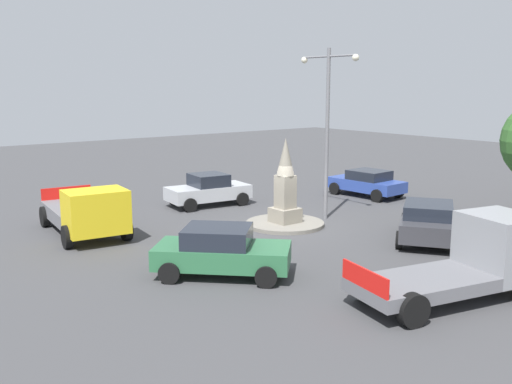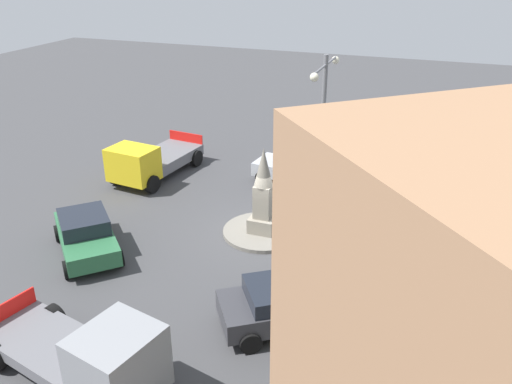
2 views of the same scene
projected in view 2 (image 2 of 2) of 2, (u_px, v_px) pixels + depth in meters
The scene contains 11 objects.
ground_plane at pixel (263, 233), 21.27m from camera, with size 80.00×80.00×0.00m, color #424244.
traffic_island at pixel (263, 232), 21.24m from camera, with size 3.22×3.22×0.15m, color gray.
monument at pixel (263, 195), 20.56m from camera, with size 1.02×1.02×3.47m.
streetlamp at pixel (322, 135), 18.63m from camera, with size 3.24×0.28×7.21m.
car_silver_near_island at pixel (295, 168), 25.57m from camera, with size 2.37×4.09×1.53m.
car_blue_approaching at pixel (467, 223), 20.50m from camera, with size 4.00×2.20×1.37m.
car_dark_grey_parked_right at pixel (291, 303), 15.83m from camera, with size 3.98×4.62×1.46m.
car_green_parked_left at pixel (86, 234), 19.65m from camera, with size 4.14×4.14×1.51m.
truck_yellow_far_side at pixel (150, 161), 25.93m from camera, with size 5.44×2.94×1.99m.
truck_grey_passing at pixel (93, 358), 13.31m from camera, with size 3.21×5.73×2.20m.
tree_near_wall at pixel (469, 292), 11.60m from camera, with size 3.34×3.34×5.25m.
Camera 2 is at (17.58, 6.22, 10.38)m, focal length 37.32 mm.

